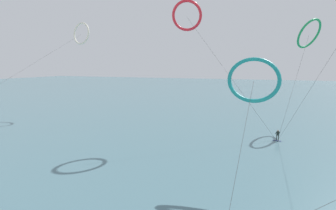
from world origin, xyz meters
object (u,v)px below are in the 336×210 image
at_px(kite_ivory, 81,34).
at_px(kite_emerald, 309,34).
at_px(kite_crimson, 187,16).
at_px(surfer_navy, 278,136).
at_px(kite_teal, 254,79).

bearing_deg(kite_ivory, kite_emerald, 15.50).
relative_size(kite_ivory, kite_crimson, 1.74).
height_order(surfer_navy, kite_emerald, kite_emerald).
bearing_deg(kite_teal, kite_ivory, 146.04).
height_order(kite_emerald, kite_teal, kite_emerald).
bearing_deg(kite_teal, surfer_navy, 70.10).
relative_size(surfer_navy, kite_crimson, 0.08).
distance_m(surfer_navy, kite_crimson, 22.42).
relative_size(surfer_navy, kite_emerald, 0.09).
bearing_deg(surfer_navy, kite_ivory, 27.14).
distance_m(surfer_navy, kite_ivory, 45.72).
distance_m(surfer_navy, kite_emerald, 21.20).
height_order(kite_crimson, kite_teal, kite_crimson).
height_order(kite_ivory, kite_crimson, kite_ivory).
xyz_separation_m(surfer_navy, kite_crimson, (-13.64, -2.09, 17.67)).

